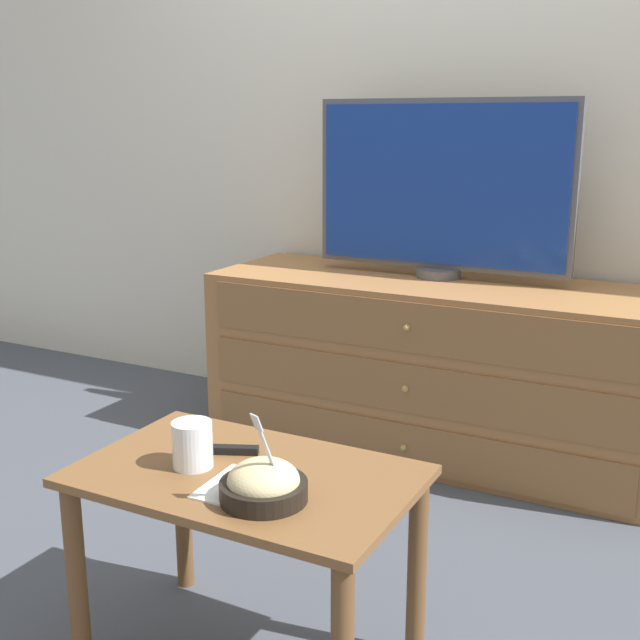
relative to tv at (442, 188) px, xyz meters
name	(u,v)px	position (x,y,z in m)	size (l,w,h in m)	color
ground_plane	(441,419)	(-0.05, 0.24, -0.98)	(12.00, 12.00, 0.00)	#474C56
wall_back	(456,98)	(-0.05, 0.26, 0.32)	(12.00, 0.05, 2.60)	silver
dresser	(433,367)	(0.02, -0.08, -0.65)	(1.67, 0.58, 0.65)	#9E6B3D
tv	(442,188)	(0.00, 0.00, 0.00)	(0.96, 0.17, 0.64)	#515156
coffee_table	(247,510)	(0.08, -1.45, -0.59)	(0.73, 0.46, 0.48)	brown
takeout_bowl	(264,485)	(0.18, -1.55, -0.47)	(0.18, 0.18, 0.20)	black
drink_cup	(193,447)	(-0.04, -1.48, -0.46)	(0.09, 0.09, 0.10)	white
napkin	(247,488)	(0.13, -1.52, -0.50)	(0.18, 0.18, 0.00)	white
remote_control	(223,450)	(-0.02, -1.39, -0.49)	(0.16, 0.09, 0.02)	black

